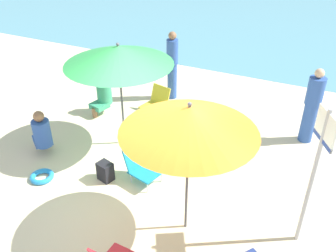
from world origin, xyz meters
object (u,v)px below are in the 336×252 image
at_px(person_a, 103,95).
at_px(beach_bag, 105,171).
at_px(warning_sign, 317,160).
at_px(beach_chair_c, 141,165).
at_px(umbrella_orange, 189,120).
at_px(person_b, 42,133).
at_px(umbrella_green, 118,55).
at_px(beach_chair_a, 191,125).
at_px(beach_chair_b, 157,101).
at_px(person_c, 312,106).
at_px(swim_ring, 42,177).
at_px(person_d, 172,65).

height_order(person_a, beach_bag, person_a).
bearing_deg(warning_sign, beach_chair_c, 147.21).
height_order(umbrella_orange, person_b, umbrella_orange).
distance_m(umbrella_green, beach_chair_a, 2.07).
relative_size(beach_chair_c, warning_sign, 0.31).
relative_size(beach_chair_a, beach_chair_b, 1.02).
bearing_deg(beach_chair_c, person_a, 152.42).
distance_m(umbrella_green, umbrella_orange, 2.57).
relative_size(umbrella_green, person_c, 1.34).
xyz_separation_m(umbrella_green, person_a, (-1.10, 0.90, -1.46)).
bearing_deg(beach_chair_b, person_c, 108.97).
bearing_deg(swim_ring, beach_chair_a, 49.79).
bearing_deg(swim_ring, beach_chair_b, 75.53).
bearing_deg(person_c, beach_chair_c, -135.92).
relative_size(umbrella_orange, person_d, 1.27).
bearing_deg(beach_chair_b, swim_ring, -0.72).
distance_m(beach_chair_b, warning_sign, 4.50).
xyz_separation_m(umbrella_orange, beach_bag, (-1.73, 0.42, -1.73)).
relative_size(beach_chair_c, beach_bag, 1.91).
height_order(beach_chair_b, beach_bag, beach_chair_b).
relative_size(beach_chair_a, beach_chair_c, 1.03).
bearing_deg(beach_bag, warning_sign, 1.16).
bearing_deg(swim_ring, person_a, 97.99).
xyz_separation_m(umbrella_orange, beach_chair_c, (-1.15, 0.69, -1.58)).
xyz_separation_m(person_b, swim_ring, (0.44, -0.61, -0.45)).
height_order(person_b, person_d, person_d).
relative_size(beach_chair_c, person_c, 0.43).
bearing_deg(swim_ring, person_d, 78.90).
relative_size(person_b, warning_sign, 0.45).
bearing_deg(warning_sign, person_d, 108.26).
bearing_deg(beach_chair_b, beach_chair_c, 34.09).
relative_size(swim_ring, beach_bag, 1.19).
distance_m(person_a, warning_sign, 5.22).
bearing_deg(person_b, umbrella_green, -102.46).
distance_m(person_a, person_c, 4.53).
bearing_deg(person_a, person_b, 11.14).
height_order(beach_chair_c, person_a, person_a).
bearing_deg(beach_chair_a, person_c, -168.85).
xyz_separation_m(person_a, person_b, (-0.08, -1.93, 0.06)).
bearing_deg(person_c, beach_chair_b, -177.03).
bearing_deg(swim_ring, person_c, 39.14).
bearing_deg(umbrella_green, person_d, 89.42).
bearing_deg(person_a, person_d, 154.37).
bearing_deg(umbrella_green, person_c, 26.85).
bearing_deg(person_d, swim_ring, -107.58).
relative_size(person_a, beach_bag, 2.51).
bearing_deg(beach_chair_c, beach_chair_b, 124.80).
distance_m(umbrella_orange, swim_ring, 3.35).
distance_m(beach_chair_c, swim_ring, 1.81).
distance_m(umbrella_orange, beach_bag, 2.48).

